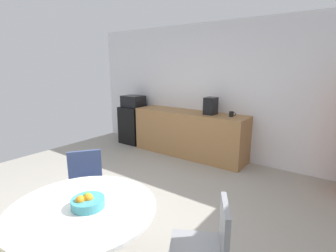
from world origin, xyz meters
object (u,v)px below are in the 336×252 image
at_px(chair_gray, 211,241).
at_px(mug_white, 232,114).
at_px(round_table, 84,221).
at_px(fruit_bowl, 88,202).
at_px(coffee_maker, 211,106).
at_px(mini_fridge, 134,125).
at_px(microwave, 133,101).
at_px(chair_navy, 86,179).

height_order(chair_gray, mug_white, mug_white).
distance_m(round_table, mug_white, 3.28).
relative_size(fruit_bowl, coffee_maker, 0.79).
height_order(mini_fridge, microwave, microwave).
distance_m(microwave, round_table, 4.14).
height_order(fruit_bowl, coffee_maker, coffee_maker).
relative_size(chair_navy, coffee_maker, 2.59).
bearing_deg(round_table, microwave, 128.20).
distance_m(mug_white, coffee_maker, 0.43).
bearing_deg(chair_gray, round_table, -151.28).
bearing_deg(chair_gray, chair_navy, 175.94).
xyz_separation_m(microwave, fruit_bowl, (2.59, -3.22, -0.22)).
bearing_deg(mug_white, fruit_bowl, -86.69).
height_order(chair_navy, chair_gray, same).
bearing_deg(coffee_maker, chair_gray, -62.73).
bearing_deg(fruit_bowl, microwave, 128.79).
xyz_separation_m(round_table, mug_white, (-0.15, 3.25, 0.35)).
xyz_separation_m(fruit_bowl, coffee_maker, (-0.60, 3.22, 0.29)).
height_order(round_table, coffee_maker, coffee_maker).
bearing_deg(chair_navy, mini_fridge, 123.61).
relative_size(chair_navy, mug_white, 6.43).
bearing_deg(fruit_bowl, round_table, -147.55).
xyz_separation_m(round_table, fruit_bowl, (0.04, 0.02, 0.17)).
distance_m(mini_fridge, chair_navy, 3.18).
height_order(microwave, chair_gray, microwave).
bearing_deg(mini_fridge, coffee_maker, 0.00).
xyz_separation_m(chair_navy, chair_gray, (1.65, -0.12, 0.00)).
xyz_separation_m(mini_fridge, chair_navy, (1.76, -2.65, 0.09)).
distance_m(mini_fridge, chair_gray, 4.40).
bearing_deg(chair_navy, microwave, 123.61).
relative_size(mini_fridge, coffee_maker, 2.68).
bearing_deg(microwave, chair_navy, -56.39).
relative_size(microwave, coffee_maker, 1.50).
distance_m(chair_navy, chair_gray, 1.66).
distance_m(mini_fridge, round_table, 4.13).
xyz_separation_m(mini_fridge, fruit_bowl, (2.59, -3.22, 0.34)).
relative_size(chair_navy, fruit_bowl, 3.27).
xyz_separation_m(chair_gray, coffee_maker, (-1.43, 2.77, 0.54)).
relative_size(round_table, mug_white, 8.80).
relative_size(chair_gray, coffee_maker, 2.59).
distance_m(round_table, chair_gray, 0.99).
height_order(chair_navy, coffee_maker, coffee_maker).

